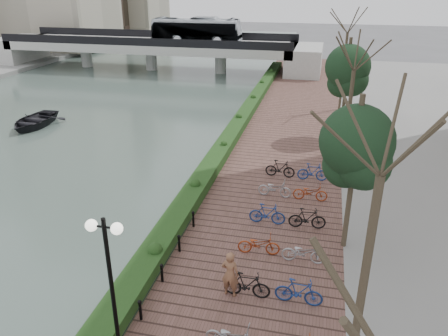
% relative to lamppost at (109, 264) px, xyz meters
% --- Properties ---
extents(river_water, '(30.00, 130.00, 0.02)m').
position_rel_lamppost_xyz_m(river_water, '(-16.53, 23.78, -4.01)').
color(river_water, '#485A51').
rests_on(river_water, ground).
extents(promenade, '(8.00, 75.00, 0.50)m').
position_rel_lamppost_xyz_m(promenade, '(2.47, 16.28, -3.77)').
color(promenade, brown).
rests_on(promenade, ground).
extents(hedge, '(1.10, 56.00, 0.60)m').
position_rel_lamppost_xyz_m(hedge, '(-0.93, 18.78, -3.22)').
color(hedge, '#1A3B15').
rests_on(hedge, promenade).
extents(chain_fence, '(0.10, 14.10, 0.70)m').
position_rel_lamppost_xyz_m(chain_fence, '(-0.13, 0.78, -3.17)').
color(chain_fence, black).
rests_on(chain_fence, promenade).
extents(lamppost, '(1.02, 0.32, 4.88)m').
position_rel_lamppost_xyz_m(lamppost, '(0.00, 0.00, 0.00)').
color(lamppost, black).
rests_on(lamppost, promenade).
extents(pedestrian, '(0.70, 0.51, 1.78)m').
position_rel_lamppost_xyz_m(pedestrian, '(2.47, 3.66, -2.63)').
color(pedestrian, brown).
rests_on(pedestrian, promenade).
extents(bicycle_parking, '(2.40, 14.69, 1.00)m').
position_rel_lamppost_xyz_m(bicycle_parking, '(3.97, 7.50, -3.05)').
color(bicycle_parking, '#9D9DA2').
rests_on(bicycle_parking, promenade).
extents(street_trees, '(3.20, 37.12, 6.80)m').
position_rel_lamppost_xyz_m(street_trees, '(6.47, 11.46, -0.33)').
color(street_trees, '#392F21').
rests_on(street_trees, promenade).
extents(bridge, '(36.00, 10.77, 6.50)m').
position_rel_lamppost_xyz_m(bridge, '(-15.28, 43.78, -0.65)').
color(bridge, '#A8A8A3').
rests_on(bridge, ground).
extents(boat, '(3.64, 5.01, 1.02)m').
position_rel_lamppost_xyz_m(boat, '(-16.94, 20.09, -3.49)').
color(boat, black).
rests_on(boat, river_water).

